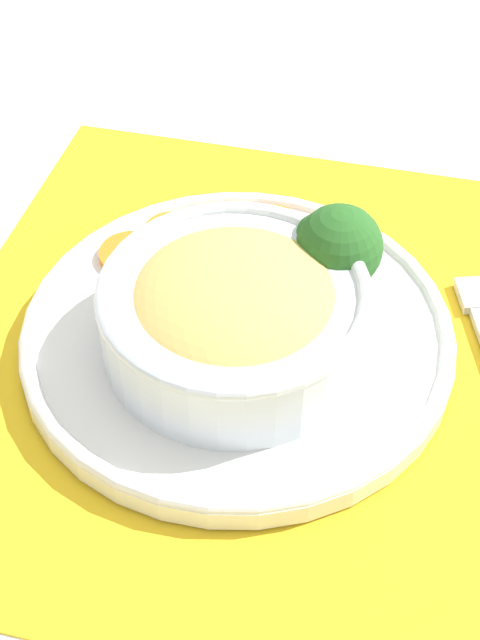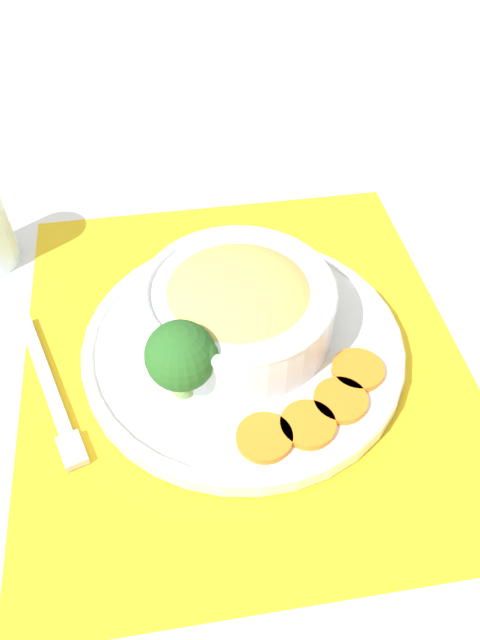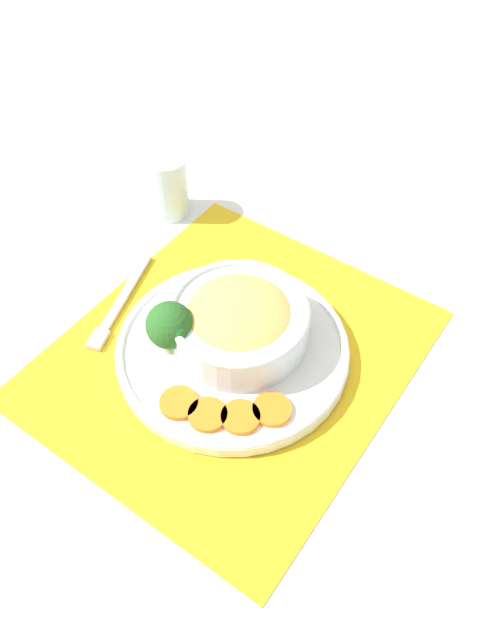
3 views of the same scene
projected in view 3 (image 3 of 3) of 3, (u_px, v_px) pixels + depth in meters
ground_plane at (233, 356)px, 0.81m from camera, size 4.00×4.00×0.00m
placemat at (233, 355)px, 0.81m from camera, size 0.47×0.52×0.00m
plate at (233, 348)px, 0.80m from camera, size 0.30×0.30×0.02m
bowl at (238, 320)px, 0.78m from camera, size 0.18×0.18×0.07m
broccoli_floret at (170, 326)px, 0.76m from camera, size 0.06×0.06×0.08m
carrot_slice_near at (179, 403)px, 0.74m from camera, size 0.05×0.05×0.01m
carrot_slice_middle at (208, 415)px, 0.73m from camera, size 0.05×0.05×0.01m
carrot_slice_far at (241, 417)px, 0.73m from camera, size 0.05×0.05×0.01m
carrot_slice_extra at (272, 410)px, 0.73m from camera, size 0.05×0.05×0.01m
water_glass at (168, 189)px, 0.97m from camera, size 0.06×0.06×0.10m
fork at (116, 309)px, 0.86m from camera, size 0.05×0.18×0.01m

